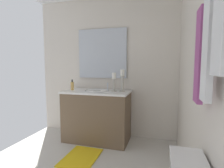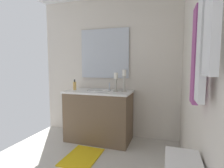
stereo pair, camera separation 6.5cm
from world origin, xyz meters
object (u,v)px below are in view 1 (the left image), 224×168
(mirror, at_px, (102,54))
(vanity_cabinet, at_px, (97,116))
(towel_near_corner, at_px, (222,26))
(towel_center, at_px, (208,49))
(candle_holder_tall, at_px, (122,80))
(candle_holder_short, at_px, (114,81))
(soap_bottle, at_px, (72,86))
(sink_basin, at_px, (97,93))
(bath_mat, at_px, (81,157))
(towel_near_vanity, at_px, (200,56))

(mirror, bearing_deg, vanity_cabinet, -0.01)
(vanity_cabinet, bearing_deg, towel_near_corner, 32.26)
(towel_center, xyz_separation_m, towel_near_corner, (0.19, 0.00, 0.07))
(vanity_cabinet, bearing_deg, candle_holder_tall, 91.73)
(candle_holder_short, relative_size, soap_bottle, 1.69)
(vanity_cabinet, height_order, sink_basin, sink_basin)
(towel_center, relative_size, towel_near_corner, 1.37)
(mirror, bearing_deg, soap_bottle, -55.56)
(soap_bottle, relative_size, towel_near_corner, 0.50)
(vanity_cabinet, height_order, bath_mat, vanity_cabinet)
(towel_near_corner, distance_m, bath_mat, 2.31)
(sink_basin, height_order, bath_mat, sink_basin)
(candle_holder_tall, bearing_deg, towel_near_vanity, 26.81)
(towel_center, bearing_deg, sink_basin, -145.11)
(mirror, bearing_deg, candle_holder_tall, 58.33)
(candle_holder_tall, xyz_separation_m, bath_mat, (0.64, -0.43, -1.03))
(candle_holder_tall, xyz_separation_m, soap_bottle, (0.03, -0.87, -0.12))
(candle_holder_tall, height_order, towel_near_corner, towel_near_corner)
(vanity_cabinet, bearing_deg, towel_near_vanity, 37.96)
(sink_basin, xyz_separation_m, towel_near_corner, (1.98, 1.25, 0.59))
(vanity_cabinet, bearing_deg, bath_mat, 0.00)
(candle_holder_short, relative_size, bath_mat, 0.51)
(mirror, relative_size, towel_near_vanity, 1.65)
(towel_near_corner, bearing_deg, soap_bottle, -139.20)
(vanity_cabinet, distance_m, sink_basin, 0.38)
(soap_bottle, bearing_deg, bath_mat, 36.09)
(bath_mat, bearing_deg, towel_near_vanity, 52.02)
(bath_mat, bearing_deg, mirror, -180.00)
(mirror, xyz_separation_m, towel_center, (2.07, 1.25, -0.15))
(candle_holder_tall, xyz_separation_m, candle_holder_short, (0.01, -0.14, -0.03))
(towel_center, bearing_deg, soap_bottle, -136.31)
(vanity_cabinet, distance_m, towel_center, 2.36)
(vanity_cabinet, distance_m, candle_holder_short, 0.66)
(vanity_cabinet, distance_m, bath_mat, 0.75)
(sink_basin, relative_size, towel_near_vanity, 0.75)
(towel_center, distance_m, bath_mat, 2.16)
(sink_basin, bearing_deg, bath_mat, -0.09)
(candle_holder_short, relative_size, towel_center, 0.61)
(vanity_cabinet, bearing_deg, towel_center, 34.91)
(candle_holder_tall, distance_m, soap_bottle, 0.88)
(candle_holder_tall, bearing_deg, mirror, -121.67)
(vanity_cabinet, relative_size, bath_mat, 1.84)
(candle_holder_short, bearing_deg, soap_bottle, -87.83)
(mirror, relative_size, bath_mat, 1.48)
(candle_holder_short, distance_m, towel_near_corner, 2.23)
(candle_holder_tall, xyz_separation_m, towel_near_vanity, (1.61, 0.81, 0.28))
(sink_basin, relative_size, soap_bottle, 2.23)
(vanity_cabinet, relative_size, candle_holder_short, 3.63)
(candle_holder_tall, distance_m, towel_near_vanity, 1.83)
(mirror, distance_m, soap_bottle, 0.77)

